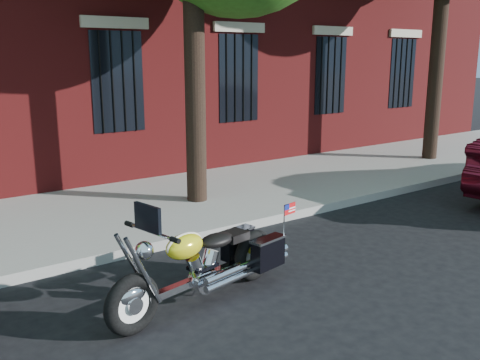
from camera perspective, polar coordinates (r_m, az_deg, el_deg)
ground at (r=7.33m, az=4.09°, el=-8.68°), size 120.00×120.00×0.00m
curb at (r=8.34m, az=-2.03°, el=-5.37°), size 40.00×0.16×0.15m
sidewalk at (r=9.89m, az=-8.15°, el=-2.52°), size 40.00×3.60×0.15m
motorcycle at (r=6.06m, az=-3.39°, el=-8.99°), size 2.59×1.02×1.30m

